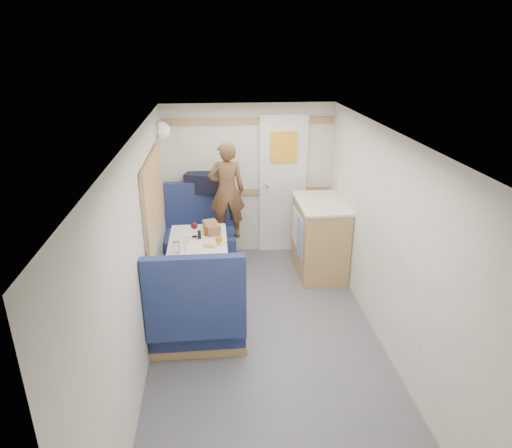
{
  "coord_description": "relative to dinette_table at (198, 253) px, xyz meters",
  "views": [
    {
      "loc": [
        -0.45,
        -3.51,
        2.72
      ],
      "look_at": [
        -0.03,
        0.9,
        0.93
      ],
      "focal_mm": 32.0,
      "sensor_mm": 36.0,
      "label": 1
    }
  ],
  "objects": [
    {
      "name": "beer_glass",
      "position": [
        0.1,
        0.14,
        0.21
      ],
      "size": [
        0.07,
        0.07,
        0.11
      ],
      "primitive_type": "cylinder",
      "color": "#924715",
      "rests_on": "dinette_table"
    },
    {
      "name": "galley_counter",
      "position": [
        1.47,
        0.55,
        -0.1
      ],
      "size": [
        0.57,
        0.92,
        0.92
      ],
      "color": "#A7814B",
      "rests_on": "floor"
    },
    {
      "name": "salt_grinder",
      "position": [
        -0.1,
        -0.1,
        0.2
      ],
      "size": [
        0.04,
        0.04,
        0.1
      ],
      "primitive_type": "cylinder",
      "color": "white",
      "rests_on": "dinette_table"
    },
    {
      "name": "tumbler_left",
      "position": [
        -0.21,
        -0.28,
        0.21
      ],
      "size": [
        0.07,
        0.07,
        0.12
      ],
      "primitive_type": "cylinder",
      "color": "silver",
      "rests_on": "dinette_table"
    },
    {
      "name": "ledge",
      "position": [
        -0.0,
        1.12,
        0.31
      ],
      "size": [
        0.9,
        0.14,
        0.04
      ],
      "primitive_type": "cube",
      "color": "#A7814B",
      "rests_on": "bench_far"
    },
    {
      "name": "wall_left",
      "position": [
        -0.45,
        -1.0,
        0.43
      ],
      "size": [
        0.02,
        4.5,
        2.0
      ],
      "primitive_type": "cube",
      "color": "silver",
      "rests_on": "floor"
    },
    {
      "name": "wall_right",
      "position": [
        1.75,
        -1.0,
        0.43
      ],
      "size": [
        0.02,
        4.5,
        2.0
      ],
      "primitive_type": "cube",
      "color": "silver",
      "rests_on": "floor"
    },
    {
      "name": "bench_far",
      "position": [
        -0.0,
        0.86,
        -0.27
      ],
      "size": [
        0.9,
        0.59,
        1.05
      ],
      "color": "#17204B",
      "rests_on": "floor"
    },
    {
      "name": "orange_fruit",
      "position": [
        0.22,
        -0.13,
        0.21
      ],
      "size": [
        0.08,
        0.08,
        0.08
      ],
      "primitive_type": "sphere",
      "color": "#E35E0A",
      "rests_on": "tray"
    },
    {
      "name": "cheese_block",
      "position": [
        0.13,
        -0.21,
        0.19
      ],
      "size": [
        0.13,
        0.1,
        0.04
      ],
      "primitive_type": "cube",
      "rotation": [
        0.0,
        0.0,
        -0.39
      ],
      "color": "#F0D28B",
      "rests_on": "tray"
    },
    {
      "name": "oak_trim_high",
      "position": [
        0.65,
        1.23,
        1.21
      ],
      "size": [
        2.15,
        0.02,
        0.08
      ],
      "primitive_type": "cube",
      "color": "#A7814B",
      "rests_on": "wall_back"
    },
    {
      "name": "wine_glass",
      "position": [
        -0.04,
        0.1,
        0.28
      ],
      "size": [
        0.08,
        0.08,
        0.17
      ],
      "color": "white",
      "rests_on": "dinette_table"
    },
    {
      "name": "duffel_bag",
      "position": [
        0.09,
        1.12,
        0.46
      ],
      "size": [
        0.56,
        0.37,
        0.25
      ],
      "primitive_type": "cube",
      "rotation": [
        0.0,
        0.0,
        -0.26
      ],
      "color": "black",
      "rests_on": "ledge"
    },
    {
      "name": "dome_light",
      "position": [
        -0.39,
        0.85,
        1.18
      ],
      "size": [
        0.2,
        0.2,
        0.2
      ],
      "primitive_type": "sphere",
      "color": "white",
      "rests_on": "wall_left"
    },
    {
      "name": "tray",
      "position": [
        0.03,
        -0.23,
        0.16
      ],
      "size": [
        0.31,
        0.39,
        0.02
      ],
      "primitive_type": "cube",
      "rotation": [
        0.0,
        0.0,
        0.06
      ],
      "color": "white",
      "rests_on": "dinette_table"
    },
    {
      "name": "pepper_grinder",
      "position": [
        0.02,
        0.04,
        0.2
      ],
      "size": [
        0.04,
        0.04,
        0.1
      ],
      "primitive_type": "cylinder",
      "color": "black",
      "rests_on": "dinette_table"
    },
    {
      "name": "side_window",
      "position": [
        -0.43,
        0.0,
        0.68
      ],
      "size": [
        0.04,
        1.3,
        0.72
      ],
      "primitive_type": "cube",
      "color": "gray",
      "rests_on": "wall_left"
    },
    {
      "name": "dinette_table",
      "position": [
        0.0,
        0.0,
        0.0
      ],
      "size": [
        0.62,
        0.92,
        0.72
      ],
      "color": "white",
      "rests_on": "floor"
    },
    {
      "name": "rear_door",
      "position": [
        1.1,
        1.22,
        0.41
      ],
      "size": [
        0.62,
        0.12,
        1.86
      ],
      "color": "white",
      "rests_on": "wall_back"
    },
    {
      "name": "oak_trim_low",
      "position": [
        0.65,
        1.23,
        0.28
      ],
      "size": [
        2.15,
        0.02,
        0.08
      ],
      "primitive_type": "cube",
      "color": "#A7814B",
      "rests_on": "wall_back"
    },
    {
      "name": "bread_loaf",
      "position": [
        0.15,
        0.22,
        0.21
      ],
      "size": [
        0.21,
        0.29,
        0.11
      ],
      "primitive_type": "cube",
      "rotation": [
        0.0,
        0.0,
        0.26
      ],
      "color": "olive",
      "rests_on": "dinette_table"
    },
    {
      "name": "ceiling",
      "position": [
        0.65,
        -1.0,
        1.43
      ],
      "size": [
        4.5,
        4.5,
        0.0
      ],
      "primitive_type": "plane",
      "rotation": [
        3.14,
        0.0,
        0.0
      ],
      "color": "silver",
      "rests_on": "wall_back"
    },
    {
      "name": "wall_back",
      "position": [
        0.65,
        1.25,
        0.43
      ],
      "size": [
        2.2,
        0.02,
        2.0
      ],
      "primitive_type": "cube",
      "color": "silver",
      "rests_on": "floor"
    },
    {
      "name": "bench_near",
      "position": [
        -0.0,
        -0.86,
        -0.27
      ],
      "size": [
        0.9,
        0.59,
        1.05
      ],
      "color": "#17204B",
      "rests_on": "floor"
    },
    {
      "name": "floor",
      "position": [
        0.65,
        -1.0,
        -0.57
      ],
      "size": [
        4.5,
        4.5,
        0.0
      ],
      "primitive_type": "plane",
      "color": "#515156",
      "rests_on": "ground"
    },
    {
      "name": "person",
      "position": [
        0.34,
        0.69,
        0.48
      ],
      "size": [
        0.45,
        0.31,
        1.19
      ],
      "primitive_type": "imported",
      "rotation": [
        0.0,
        0.0,
        3.21
      ],
      "color": "brown",
      "rests_on": "bench_far"
    }
  ]
}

